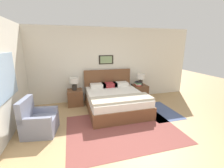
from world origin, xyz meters
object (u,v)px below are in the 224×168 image
(nightstand_by_door, at_px, (140,92))
(table_lamp_near_window, at_px, (74,82))
(table_lamp_by_door, at_px, (141,78))
(armchair, at_px, (38,122))
(bed, at_px, (115,100))
(nightstand_near_window, at_px, (75,97))

(nightstand_by_door, relative_size, table_lamp_near_window, 1.25)
(table_lamp_near_window, relative_size, table_lamp_by_door, 1.00)
(armchair, xyz_separation_m, table_lamp_by_door, (3.31, 1.52, 0.52))
(bed, relative_size, nightstand_by_door, 3.70)
(armchair, height_order, table_lamp_by_door, table_lamp_by_door)
(armchair, distance_m, table_lamp_near_window, 1.84)
(bed, relative_size, nightstand_near_window, 3.70)
(armchair, relative_size, nightstand_by_door, 1.59)
(bed, height_order, table_lamp_by_door, bed)
(table_lamp_near_window, bearing_deg, table_lamp_by_door, 0.00)
(nightstand_near_window, xyz_separation_m, table_lamp_by_door, (2.42, -0.00, 0.55))
(nightstand_near_window, bearing_deg, armchair, -120.32)
(table_lamp_by_door, bearing_deg, table_lamp_near_window, 180.00)
(bed, xyz_separation_m, nightstand_by_door, (1.20, 0.72, -0.05))
(armchair, bearing_deg, table_lamp_near_window, 158.63)
(bed, distance_m, table_lamp_by_door, 1.50)
(nightstand_near_window, height_order, nightstand_by_door, same)
(armchair, distance_m, table_lamp_by_door, 3.68)
(nightstand_by_door, bearing_deg, table_lamp_by_door, -14.25)
(nightstand_near_window, relative_size, table_lamp_near_window, 1.25)
(bed, bearing_deg, nightstand_near_window, 149.27)
(nightstand_near_window, distance_m, nightstand_by_door, 2.41)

